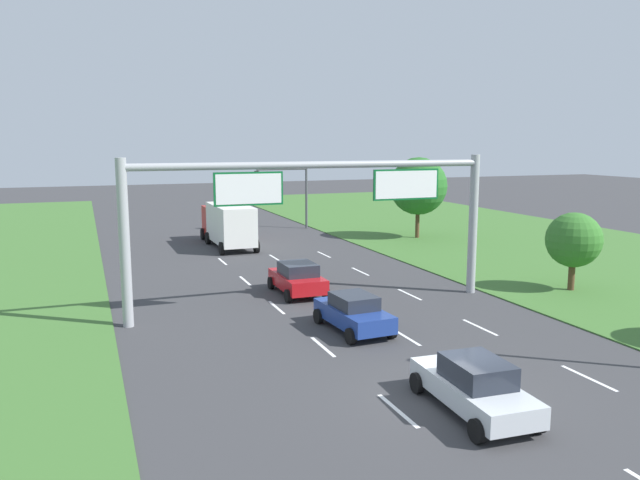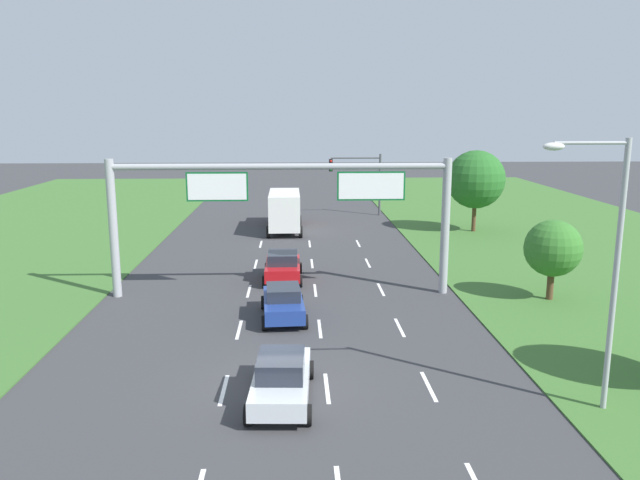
# 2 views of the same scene
# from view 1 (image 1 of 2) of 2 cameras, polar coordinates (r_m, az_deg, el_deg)

# --- Properties ---
(ground_plane) EXTENTS (200.00, 200.00, 0.00)m
(ground_plane) POSITION_cam_1_polar(r_m,az_deg,el_deg) (19.51, 11.80, -14.26)
(ground_plane) COLOR #38383A
(lane_dashes_inner_left) EXTENTS (0.14, 44.40, 0.01)m
(lane_dashes_inner_left) POSITION_cam_1_polar(r_m,az_deg,el_deg) (21.17, 3.23, -12.15)
(lane_dashes_inner_left) COLOR white
(lane_dashes_inner_left) RESTS_ON ground_plane
(lane_dashes_inner_right) EXTENTS (0.14, 44.40, 0.01)m
(lane_dashes_inner_right) POSITION_cam_1_polar(r_m,az_deg,el_deg) (22.74, 11.46, -10.81)
(lane_dashes_inner_right) COLOR white
(lane_dashes_inner_right) RESTS_ON ground_plane
(lane_dashes_slip) EXTENTS (0.14, 44.40, 0.01)m
(lane_dashes_slip) POSITION_cam_1_polar(r_m,az_deg,el_deg) (24.71, 18.45, -9.48)
(lane_dashes_slip) COLOR white
(lane_dashes_slip) RESTS_ON ground_plane
(car_near_red) EXTENTS (2.17, 4.05, 1.61)m
(car_near_red) POSITION_cam_1_polar(r_m,az_deg,el_deg) (31.51, -2.07, -3.50)
(car_near_red) COLOR red
(car_near_red) RESTS_ON ground_plane
(car_lead_silver) EXTENTS (2.22, 4.55, 1.60)m
(car_lead_silver) POSITION_cam_1_polar(r_m,az_deg,el_deg) (18.68, 13.91, -12.81)
(car_lead_silver) COLOR silver
(car_lead_silver) RESTS_ON ground_plane
(car_mid_lane) EXTENTS (2.21, 4.21, 1.52)m
(car_mid_lane) POSITION_cam_1_polar(r_m,az_deg,el_deg) (25.52, 3.08, -6.62)
(car_mid_lane) COLOR navy
(car_mid_lane) RESTS_ON ground_plane
(box_truck) EXTENTS (2.75, 8.36, 3.14)m
(box_truck) POSITION_cam_1_polar(r_m,az_deg,el_deg) (46.08, -8.42, 1.52)
(box_truck) COLOR #B21E19
(box_truck) RESTS_ON ground_plane
(sign_gantry) EXTENTS (17.24, 0.44, 7.00)m
(sign_gantry) POSITION_cam_1_polar(r_m,az_deg,el_deg) (28.31, 0.08, 3.45)
(sign_gantry) COLOR #9EA0A5
(sign_gantry) RESTS_ON ground_plane
(traffic_light_mast) EXTENTS (4.76, 0.49, 5.60)m
(traffic_light_mast) POSITION_cam_1_polar(r_m,az_deg,el_deg) (54.36, -3.18, 5.02)
(traffic_light_mast) COLOR #47494F
(traffic_light_mast) RESTS_ON ground_plane
(roadside_tree_mid) EXTENTS (2.81, 2.81, 4.08)m
(roadside_tree_mid) POSITION_cam_1_polar(r_m,az_deg,el_deg) (34.33, 22.19, -0.01)
(roadside_tree_mid) COLOR #513823
(roadside_tree_mid) RESTS_ON ground_plane
(roadside_tree_far) EXTENTS (4.52, 4.52, 6.42)m
(roadside_tree_far) POSITION_cam_1_polar(r_m,az_deg,el_deg) (49.79, 8.98, 4.88)
(roadside_tree_far) COLOR #513823
(roadside_tree_far) RESTS_ON ground_plane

